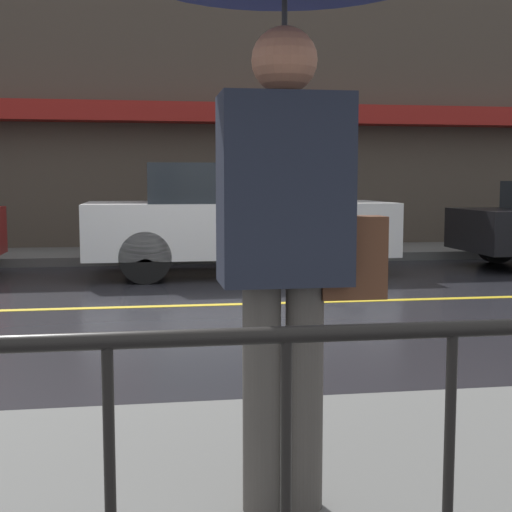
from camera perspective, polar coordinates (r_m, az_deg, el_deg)
The scene contains 7 objects.
ground_plane at distance 7.85m, azimuth -4.06°, elevation -3.95°, with size 80.00×80.00×0.00m, color black.
sidewalk_far at distance 12.62m, azimuth -5.93°, elevation 0.13°, with size 28.00×1.91×0.14m.
lane_marking at distance 7.85m, azimuth -4.06°, elevation -3.92°, with size 25.20×0.12×0.01m.
building_storefront at distance 13.69m, azimuth -6.29°, elevation 11.36°, with size 28.00×0.85×5.29m.
railing_foreground at distance 1.68m, azimuth 15.16°, elevation -16.34°, with size 12.00×0.04×0.91m.
pedestrian at distance 2.60m, azimuth 2.40°, elevation 17.95°, with size 1.13×1.13×2.18m.
car_white at distance 10.38m, azimuth -1.65°, elevation 3.03°, with size 4.37×1.77×1.60m.
Camera 1 is at (-0.65, -7.71, 1.36)m, focal length 50.00 mm.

